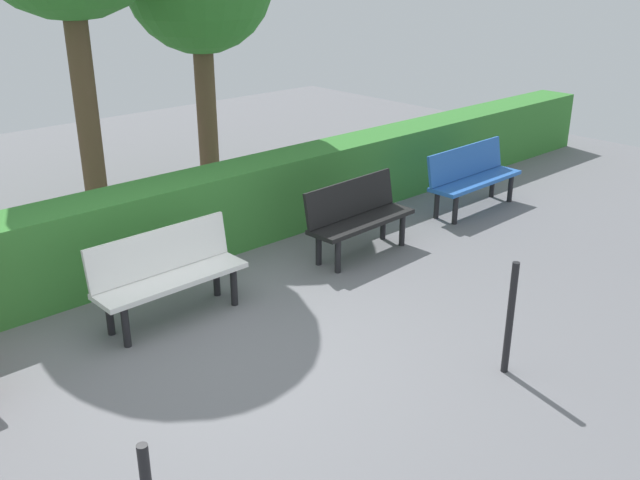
# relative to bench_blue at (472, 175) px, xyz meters

# --- Properties ---
(ground_plane) EXTENTS (19.56, 19.56, 0.00)m
(ground_plane) POSITION_rel_bench_blue_xyz_m (4.73, 0.89, -0.48)
(ground_plane) COLOR slate
(bench_blue) EXTENTS (1.61, 0.49, 0.86)m
(bench_blue) POSITION_rel_bench_blue_xyz_m (0.00, 0.00, 0.00)
(bench_blue) COLOR blue
(bench_blue) RESTS_ON ground_plane
(bench_black) EXTENTS (1.43, 0.51, 0.86)m
(bench_black) POSITION_rel_bench_blue_xyz_m (2.28, 0.06, -0.00)
(bench_black) COLOR black
(bench_black) RESTS_ON ground_plane
(bench_white) EXTENTS (1.49, 0.46, 0.86)m
(bench_white) POSITION_rel_bench_blue_xyz_m (4.72, -0.06, -0.00)
(bench_white) COLOR white
(bench_white) RESTS_ON ground_plane
(hedge_row) EXTENTS (15.56, 0.63, 0.95)m
(hedge_row) POSITION_rel_bench_blue_xyz_m (3.62, -1.17, -0.01)
(hedge_row) COLOR #387F33
(hedge_row) RESTS_ON ground_plane
(railing_post_mid) EXTENTS (0.06, 0.06, 1.00)m
(railing_post_mid) POSITION_rel_bench_blue_xyz_m (3.18, 2.69, 0.02)
(railing_post_mid) COLOR black
(railing_post_mid) RESTS_ON ground_plane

